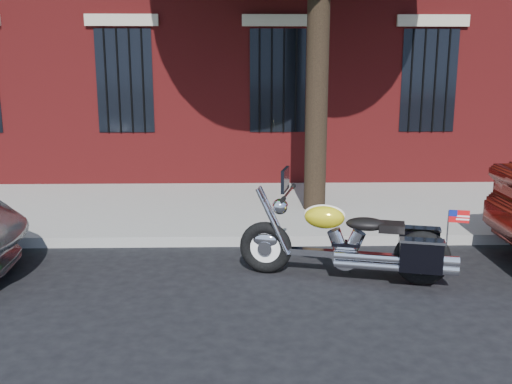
{
  "coord_description": "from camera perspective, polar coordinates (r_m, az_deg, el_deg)",
  "views": [
    {
      "loc": [
        -0.7,
        -6.36,
        2.47
      ],
      "look_at": [
        -0.53,
        0.8,
        0.9
      ],
      "focal_mm": 40.0,
      "sensor_mm": 36.0,
      "label": 1
    }
  ],
  "objects": [
    {
      "name": "ground",
      "position": [
        6.85,
        4.64,
        -8.78
      ],
      "size": [
        120.0,
        120.0,
        0.0
      ],
      "primitive_type": "plane",
      "color": "black",
      "rests_on": "ground"
    },
    {
      "name": "curb",
      "position": [
        8.13,
        3.65,
        -4.78
      ],
      "size": [
        40.0,
        0.16,
        0.15
      ],
      "primitive_type": "cube",
      "color": "gray",
      "rests_on": "ground"
    },
    {
      "name": "sidewalk",
      "position": [
        9.93,
        2.72,
        -1.58
      ],
      "size": [
        40.0,
        3.6,
        0.15
      ],
      "primitive_type": "cube",
      "color": "gray",
      "rests_on": "ground"
    },
    {
      "name": "motorcycle",
      "position": [
        6.79,
        9.69,
        -5.17
      ],
      "size": [
        2.46,
        1.14,
        1.31
      ],
      "rotation": [
        0.0,
        0.0,
        -0.24
      ],
      "color": "black",
      "rests_on": "ground"
    }
  ]
}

